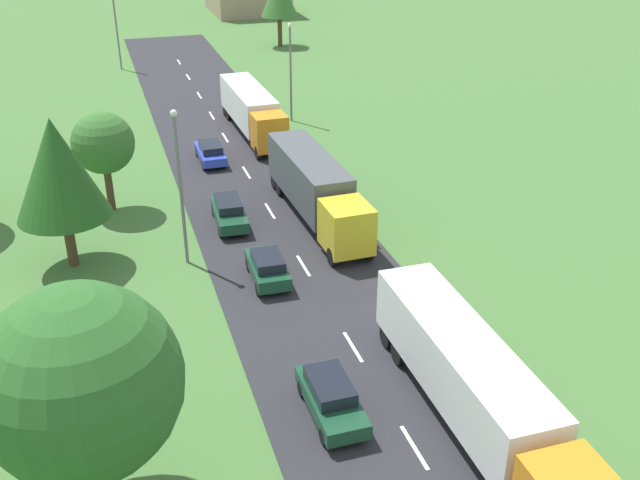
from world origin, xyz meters
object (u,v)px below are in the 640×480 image
(car_second, at_px, (331,397))
(tree_ash, at_px, (103,143))
(car_fourth, at_px, (229,212))
(car_fifth, at_px, (210,152))
(lamppost_second, at_px, (180,181))
(tree_maple, at_px, (58,169))
(lamppost_third, at_px, (291,68))
(truck_lead, at_px, (476,387))
(lamppost_fourth, at_px, (116,22))
(truck_third, at_px, (252,109))
(car_third, at_px, (268,267))
(truck_second, at_px, (315,187))
(tree_oak, at_px, (81,383))

(car_second, relative_size, tree_ash, 0.68)
(car_fourth, bearing_deg, car_fifth, 86.01)
(lamppost_second, relative_size, tree_ash, 1.36)
(lamppost_second, xyz_separation_m, tree_maple, (-5.93, 1.61, 0.78))
(lamppost_third, xyz_separation_m, tree_ash, (-15.77, -14.28, -0.19))
(truck_lead, height_order, lamppost_third, lamppost_third)
(car_second, height_order, car_fourth, car_fourth)
(lamppost_third, relative_size, lamppost_fourth, 0.92)
(truck_third, xyz_separation_m, car_fifth, (-4.38, -5.49, -1.25))
(car_second, relative_size, car_fourth, 0.94)
(lamppost_fourth, bearing_deg, tree_maple, -97.03)
(car_third, distance_m, lamppost_second, 6.36)
(truck_second, distance_m, tree_maple, 14.76)
(tree_maple, bearing_deg, lamppost_third, 49.30)
(lamppost_second, bearing_deg, car_fourth, 51.70)
(car_fifth, distance_m, tree_ash, 10.38)
(car_third, height_order, lamppost_second, lamppost_second)
(tree_maple, bearing_deg, lamppost_second, -15.18)
(lamppost_third, bearing_deg, car_second, -103.21)
(truck_third, distance_m, car_fifth, 7.13)
(tree_maple, bearing_deg, car_fourth, 14.58)
(truck_lead, relative_size, lamppost_second, 1.65)
(car_third, height_order, tree_oak, tree_oak)
(truck_second, xyz_separation_m, car_third, (-4.63, -6.55, -1.29))
(car_third, xyz_separation_m, tree_maple, (-9.64, 4.97, 4.71))
(car_fourth, bearing_deg, lamppost_second, -128.30)
(truck_third, bearing_deg, tree_maple, -127.25)
(tree_ash, bearing_deg, car_fifth, 40.46)
(car_third, bearing_deg, tree_maple, 152.72)
(car_third, bearing_deg, car_fifth, 89.42)
(car_fifth, bearing_deg, lamppost_fourth, 97.94)
(truck_lead, bearing_deg, lamppost_fourth, 98.07)
(car_third, bearing_deg, car_fourth, 94.46)
(tree_oak, height_order, tree_maple, tree_oak)
(car_second, height_order, tree_ash, tree_ash)
(lamppost_second, bearing_deg, car_fifth, 75.27)
(car_second, xyz_separation_m, car_fourth, (-0.43, 18.21, 0.01))
(car_second, bearing_deg, lamppost_fourth, 93.82)
(car_fourth, height_order, lamppost_third, lamppost_third)
(truck_lead, relative_size, tree_ash, 2.24)
(car_third, bearing_deg, lamppost_second, 137.80)
(car_third, relative_size, tree_maple, 0.48)
(truck_third, height_order, tree_oak, tree_oak)
(truck_third, bearing_deg, car_fourth, -107.47)
(lamppost_third, bearing_deg, truck_third, -148.24)
(lamppost_second, distance_m, tree_oak, 17.26)
(truck_lead, xyz_separation_m, car_second, (-4.86, 2.45, -1.19))
(lamppost_third, bearing_deg, truck_lead, -95.53)
(car_third, distance_m, lamppost_third, 27.72)
(truck_lead, distance_m, truck_third, 36.97)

